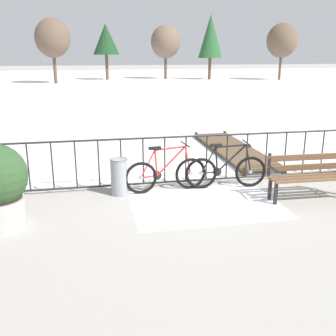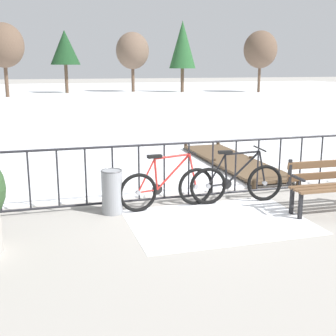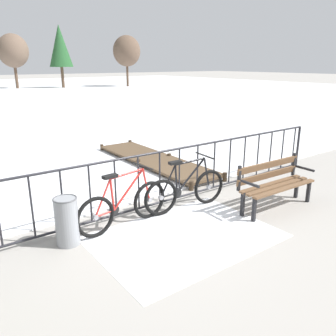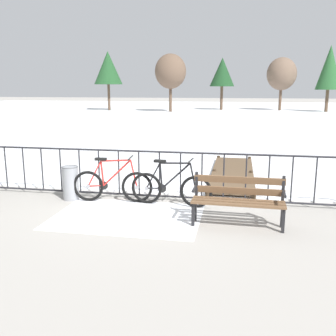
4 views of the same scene
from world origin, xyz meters
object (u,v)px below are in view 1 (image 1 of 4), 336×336
at_px(park_bench, 309,173).
at_px(trash_bin, 119,176).
at_px(bicycle_second, 226,171).
at_px(bicycle_near_railing, 166,174).

bearing_deg(park_bench, trash_bin, 165.59).
relative_size(bicycle_second, park_bench, 1.06).
height_order(park_bench, trash_bin, park_bench).
bearing_deg(trash_bin, bicycle_near_railing, -0.22).
xyz_separation_m(bicycle_near_railing, trash_bin, (-0.94, 0.00, 0.00)).
height_order(bicycle_near_railing, trash_bin, bicycle_near_railing).
bearing_deg(bicycle_near_railing, park_bench, -19.19).
distance_m(bicycle_second, trash_bin, 2.21).
xyz_separation_m(bicycle_second, park_bench, (1.36, -0.88, 0.14)).
relative_size(bicycle_near_railing, trash_bin, 2.33).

